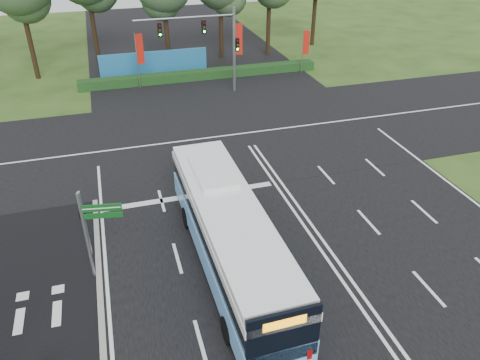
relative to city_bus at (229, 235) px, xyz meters
name	(u,v)px	position (x,y,z in m)	size (l,w,h in m)	color
ground	(309,234)	(4.41, 1.20, -1.81)	(120.00, 120.00, 0.00)	#2A4517
road_main	(309,234)	(4.41, 1.20, -1.79)	(20.00, 120.00, 0.04)	black
road_cross	(240,134)	(4.41, 13.20, -1.78)	(120.00, 14.00, 0.05)	black
bike_path	(36,337)	(-8.09, -1.80, -1.78)	(5.00, 18.00, 0.06)	black
kerb_strip	(102,323)	(-5.69, -1.80, -1.75)	(0.25, 18.00, 0.12)	gray
city_bus	(229,235)	(0.00, 0.00, 0.00)	(2.85, 12.54, 3.59)	#6EB5FF
pedestrian_signal	(85,222)	(-5.98, 2.56, 0.10)	(0.32, 0.42, 3.49)	gray
street_sign	(93,226)	(-5.53, 1.03, 0.89)	(1.67, 0.37, 4.33)	gray
banner_flag_left	(139,53)	(-1.10, 24.81, 1.30)	(0.68, 0.26, 4.78)	gray
banner_flag_mid	(237,43)	(7.55, 24.67, 1.52)	(0.75, 0.20, 5.15)	gray
banner_flag_right	(305,45)	(14.12, 24.63, 0.87)	(0.57, 0.27, 4.07)	gray
traffic_light_gantry	(213,38)	(4.62, 21.70, 2.86)	(8.41, 0.28, 7.00)	gray
hedge	(202,75)	(4.41, 25.70, -1.41)	(22.00, 1.20, 0.80)	#153914
blue_hoarding	(154,63)	(0.41, 28.20, -0.71)	(10.00, 0.30, 2.20)	#1C679B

